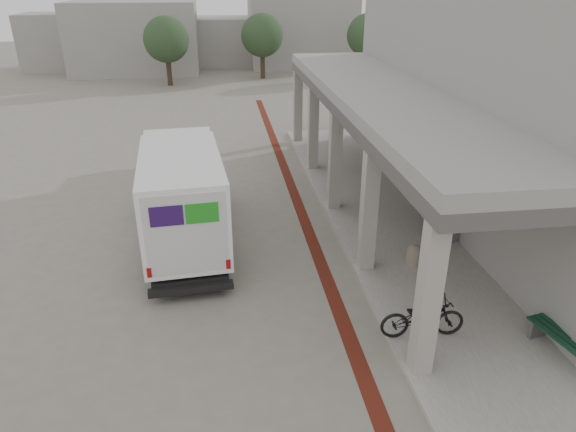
{
  "coord_description": "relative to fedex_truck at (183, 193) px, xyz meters",
  "views": [
    {
      "loc": [
        -1.53,
        -11.02,
        7.12
      ],
      "look_at": [
        0.06,
        0.77,
        1.6
      ],
      "focal_mm": 32.0,
      "sensor_mm": 36.0,
      "label": 1
    }
  ],
  "objects": [
    {
      "name": "ground",
      "position": [
        2.72,
        -2.9,
        -1.53
      ],
      "size": [
        120.0,
        120.0,
        0.0
      ],
      "primitive_type": "plane",
      "color": "slate",
      "rests_on": "ground"
    },
    {
      "name": "bike_lane_stripe",
      "position": [
        3.72,
        -0.9,
        -1.53
      ],
      "size": [
        0.35,
        40.0,
        0.01
      ],
      "primitive_type": "cube",
      "color": "#531B10",
      "rests_on": "ground"
    },
    {
      "name": "sidewalk",
      "position": [
        6.72,
        -2.9,
        -1.47
      ],
      "size": [
        4.4,
        28.0,
        0.12
      ],
      "primitive_type": "cube",
      "color": "gray",
      "rests_on": "ground"
    },
    {
      "name": "transit_building",
      "position": [
        9.55,
        1.6,
        1.87
      ],
      "size": [
        7.6,
        17.0,
        7.0
      ],
      "color": "gray",
      "rests_on": "ground"
    },
    {
      "name": "distant_backdrop",
      "position": [
        -0.13,
        32.99,
        1.17
      ],
      "size": [
        28.0,
        10.0,
        6.5
      ],
      "color": "gray",
      "rests_on": "ground"
    },
    {
      "name": "tree_left",
      "position": [
        -2.28,
        25.1,
        1.65
      ],
      "size": [
        3.2,
        3.2,
        4.8
      ],
      "color": "#38281C",
      "rests_on": "ground"
    },
    {
      "name": "tree_mid",
      "position": [
        4.72,
        27.1,
        1.65
      ],
      "size": [
        3.2,
        3.2,
        4.8
      ],
      "color": "#38281C",
      "rests_on": "ground"
    },
    {
      "name": "tree_right",
      "position": [
        12.72,
        26.1,
        1.65
      ],
      "size": [
        3.2,
        3.2,
        4.8
      ],
      "color": "#38281C",
      "rests_on": "ground"
    },
    {
      "name": "fedex_truck",
      "position": [
        0.0,
        0.0,
        0.0
      ],
      "size": [
        2.63,
        6.89,
        2.88
      ],
      "rotation": [
        0.0,
        0.0,
        0.08
      ],
      "color": "black",
      "rests_on": "ground"
    },
    {
      "name": "bench",
      "position": [
        7.84,
        -6.59,
        -1.08
      ],
      "size": [
        0.82,
        2.01,
        0.46
      ],
      "rotation": [
        0.0,
        0.0,
        0.21
      ],
      "color": "slate",
      "rests_on": "sidewalk"
    },
    {
      "name": "bollard_near",
      "position": [
        4.82,
        -6.19,
        -1.13
      ],
      "size": [
        0.38,
        0.38,
        0.57
      ],
      "color": "gray",
      "rests_on": "sidewalk"
    },
    {
      "name": "bollard_far",
      "position": [
        6.12,
        -2.51,
        -1.11
      ],
      "size": [
        0.4,
        0.4,
        0.6
      ],
      "color": "gray",
      "rests_on": "sidewalk"
    },
    {
      "name": "utility_cabinet",
      "position": [
        7.72,
        -1.13,
        -0.92
      ],
      "size": [
        0.53,
        0.66,
        0.99
      ],
      "primitive_type": "cube",
      "rotation": [
        0.0,
        0.0,
        0.16
      ],
      "color": "gray",
      "rests_on": "sidewalk"
    },
    {
      "name": "bicycle_black",
      "position": [
        5.22,
        -5.42,
        -0.94
      ],
      "size": [
        1.84,
        0.71,
        0.95
      ],
      "primitive_type": "imported",
      "rotation": [
        0.0,
        0.0,
        1.53
      ],
      "color": "black",
      "rests_on": "sidewalk"
    }
  ]
}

